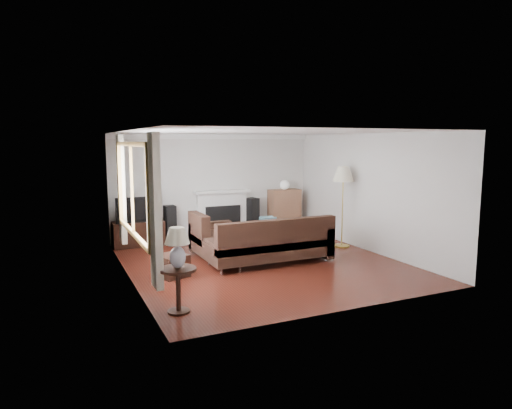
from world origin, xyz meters
name	(u,v)px	position (x,y,z in m)	size (l,w,h in m)	color
room	(263,199)	(0.00, 0.00, 1.25)	(5.10, 5.60, 2.54)	#491910
window	(132,190)	(-2.45, -0.20, 1.55)	(0.12, 2.74, 1.54)	olive
curtain_near	(155,211)	(-2.40, -1.72, 1.40)	(0.10, 0.35, 2.10)	white
curtain_far	(122,190)	(-2.40, 1.32, 1.40)	(0.10, 0.35, 2.10)	white
fireplace	(222,213)	(0.15, 2.64, 0.57)	(1.40, 0.26, 1.15)	white
tv_stand	(138,234)	(-1.91, 2.47, 0.28)	(1.11, 0.50, 0.56)	black
television	(137,209)	(-1.91, 2.47, 0.84)	(0.97, 0.13, 0.56)	black
speaker_left	(170,224)	(-1.16, 2.55, 0.43)	(0.24, 0.29, 0.86)	black
speaker_right	(252,216)	(0.91, 2.54, 0.46)	(0.26, 0.31, 0.93)	black
bookshelf	(284,211)	(1.82, 2.53, 0.55)	(0.80, 0.38, 1.10)	brown
globe_lamp	(285,185)	(1.82, 2.53, 1.22)	(0.24, 0.24, 0.24)	white
sectional_sofa	(269,241)	(0.11, -0.06, 0.42)	(2.61, 1.91, 0.84)	black
coffee_table	(243,239)	(0.11, 1.23, 0.23)	(1.16, 0.63, 0.45)	#A6784F
footstool	(172,266)	(-1.81, -0.18, 0.19)	(0.46, 0.46, 0.39)	black
floor_lamp	(342,207)	(2.20, 0.51, 0.89)	(0.46, 0.46, 1.79)	gold
side_table	(178,290)	(-2.15, -1.86, 0.31)	(0.50, 0.50, 0.63)	black
table_lamp	(177,248)	(-2.15, -1.86, 0.90)	(0.34, 0.34, 0.55)	silver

